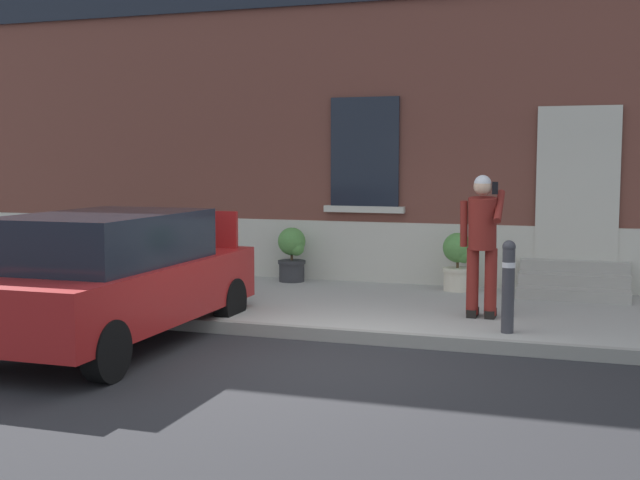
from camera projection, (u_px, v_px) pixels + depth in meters
ground_plane at (314, 361)px, 8.60m from camera, size 80.00×80.00×0.00m
sidewalk at (382, 308)px, 11.23m from camera, size 24.00×3.60×0.15m
curb_edge at (341, 336)px, 9.48m from camera, size 24.00×0.12×0.15m
building_facade at (423, 56)px, 13.21m from camera, size 24.00×1.52×7.50m
entrance_stoop at (574, 283)px, 11.76m from camera, size 1.52×0.96×0.48m
hatchback_car_red at (112, 276)px, 9.25m from camera, size 1.82×4.08×1.50m
bollard_near_person at (508, 283)px, 9.22m from camera, size 0.15×0.15×1.04m
bollard_far_left at (196, 268)px, 10.46m from camera, size 0.15×0.15×1.04m
person_on_phone at (482, 237)px, 10.01m from camera, size 0.51×0.47×1.75m
planter_olive at (140, 248)px, 13.76m from camera, size 0.44×0.44×0.86m
planter_charcoal at (292, 253)px, 13.08m from camera, size 0.44×0.44×0.86m
planter_cream at (458, 260)px, 12.16m from camera, size 0.44×0.44×0.86m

